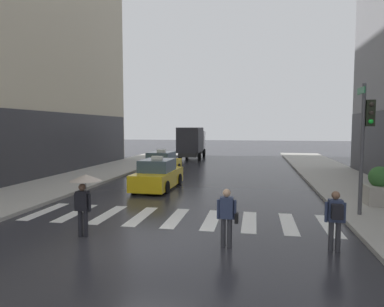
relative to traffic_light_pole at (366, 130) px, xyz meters
The scene contains 10 objects.
ground_plane 8.63m from the traffic_light_pole, 148.35° to the right, with size 160.00×160.00×0.00m, color #26262B.
crosswalk_markings 7.63m from the traffic_light_pole, behind, with size 11.30×2.80×0.01m.
traffic_light_pole is the anchor object (origin of this frame).
taxi_lead 10.54m from the traffic_light_pole, 153.71° to the left, with size 1.98×4.57×1.80m.
taxi_second 14.70m from the traffic_light_pole, 136.42° to the left, with size 2.05×4.60×1.80m.
box_truck 24.67m from the traffic_light_pole, 115.50° to the left, with size 2.57×7.63×3.35m.
pedestrian_with_umbrella 9.96m from the traffic_light_pole, 157.18° to the right, with size 0.96×0.96×1.94m.
pedestrian_with_backpack 4.71m from the traffic_light_pole, 115.54° to the right, with size 0.55×0.43×1.65m.
pedestrian_with_handbag 6.52m from the traffic_light_pole, 140.20° to the right, with size 0.60×0.24×1.65m.
planter_near_corner 3.26m from the traffic_light_pole, 57.92° to the left, with size 1.10×1.10×1.60m.
Camera 1 is at (2.87, -9.04, 3.36)m, focal length 31.66 mm.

